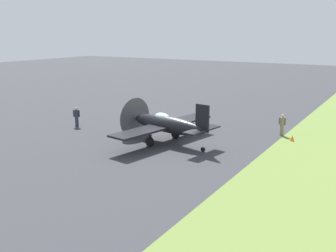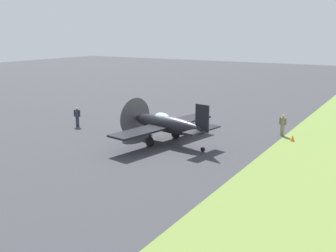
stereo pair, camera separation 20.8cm
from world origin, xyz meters
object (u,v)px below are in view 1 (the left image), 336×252
(airplane_lead, at_px, (166,124))
(ground_crew_mechanic, at_px, (77,117))
(ground_crew_chief, at_px, (282,124))
(runway_marker_cone, at_px, (292,138))

(airplane_lead, height_order, ground_crew_mechanic, airplane_lead)
(ground_crew_chief, xyz_separation_m, runway_marker_cone, (-1.20, -1.12, -0.69))
(ground_crew_mechanic, relative_size, runway_marker_cone, 3.93)
(runway_marker_cone, bearing_deg, ground_crew_chief, 43.16)
(ground_crew_mechanic, height_order, runway_marker_cone, ground_crew_mechanic)
(ground_crew_chief, height_order, runway_marker_cone, ground_crew_chief)
(ground_crew_chief, bearing_deg, runway_marker_cone, -37.60)
(airplane_lead, relative_size, runway_marker_cone, 22.17)
(airplane_lead, height_order, runway_marker_cone, airplane_lead)
(airplane_lead, relative_size, ground_crew_mechanic, 5.64)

